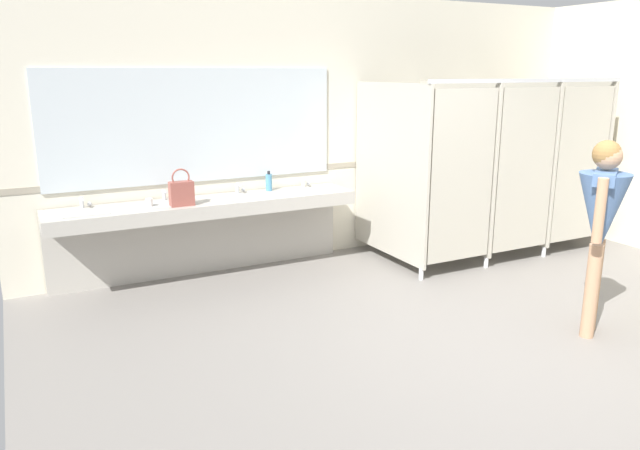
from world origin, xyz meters
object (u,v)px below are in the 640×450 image
person_standing (601,215)px  handbag (182,192)px  paper_cup (149,203)px  soap_dispenser (269,182)px

person_standing → handbag: size_ratio=4.37×
handbag → paper_cup: bearing=161.7°
person_standing → handbag: 3.79m
paper_cup → handbag: bearing=-18.3°
person_standing → paper_cup: size_ratio=19.55×
handbag → soap_dispenser: handbag is taller
handbag → paper_cup: size_ratio=4.47×
handbag → soap_dispenser: 1.11m
soap_dispenser → person_standing: bearing=-60.8°
handbag → paper_cup: 0.33m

